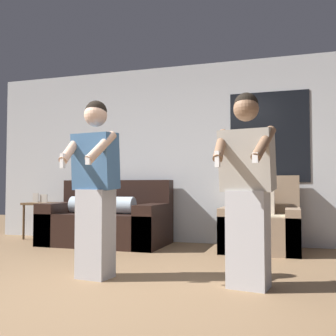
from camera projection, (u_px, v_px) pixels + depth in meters
ground_plane at (80, 299)px, 2.95m from camera, size 14.00×14.00×0.00m
wall_back at (187, 153)px, 5.99m from camera, size 6.53×0.07×2.70m
couch at (107, 222)px, 5.76m from camera, size 1.76×0.99×0.94m
armchair at (261, 225)px, 5.16m from camera, size 0.99×0.84×0.99m
side_table at (43, 207)px, 6.37m from camera, size 0.56×0.45×0.73m
person_left at (95, 187)px, 3.66m from camera, size 0.46×0.50×1.65m
person_right at (247, 189)px, 3.30m from camera, size 0.49×0.54×1.64m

